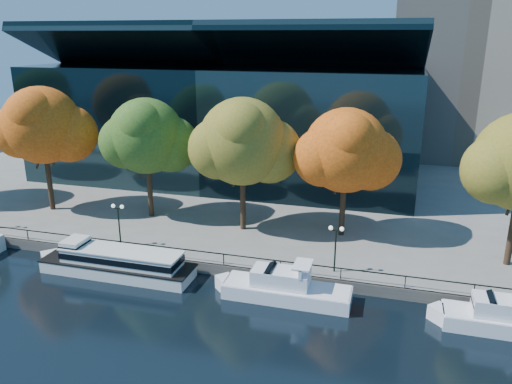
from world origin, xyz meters
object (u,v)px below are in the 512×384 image
(lamp_2, at_px, (336,238))
(tree_4, at_px, (347,152))
(tour_boat, at_px, (113,261))
(cruiser_far, at_px, (500,317))
(cruiser_near, at_px, (281,287))
(tree_3, at_px, (244,144))
(tree_1, at_px, (43,127))
(lamp_1, at_px, (118,215))
(tree_2, at_px, (148,138))

(lamp_2, bearing_deg, tree_4, 91.50)
(tour_boat, distance_m, cruiser_far, 30.69)
(cruiser_far, bearing_deg, cruiser_near, 179.64)
(tree_3, relative_size, lamp_2, 3.30)
(cruiser_far, height_order, tree_1, tree_1)
(tour_boat, height_order, lamp_2, lamp_2)
(lamp_2, bearing_deg, tree_1, 168.04)
(cruiser_near, distance_m, lamp_1, 17.08)
(tree_2, relative_size, lamp_2, 3.17)
(lamp_1, bearing_deg, tree_1, 151.21)
(lamp_2, bearing_deg, tour_boat, -168.86)
(tour_boat, bearing_deg, lamp_2, 11.14)
(tree_4, bearing_deg, lamp_2, -88.50)
(cruiser_far, distance_m, tree_3, 26.24)
(tree_2, bearing_deg, tree_4, 0.57)
(lamp_1, bearing_deg, cruiser_near, -13.22)
(cruiser_near, bearing_deg, tree_2, 145.37)
(tree_2, xyz_separation_m, lamp_1, (0.79, -8.00, -5.65))
(tour_boat, bearing_deg, tree_2, 100.79)
(tree_2, bearing_deg, cruiser_near, -34.63)
(tree_3, distance_m, tree_4, 9.86)
(tree_3, relative_size, lamp_1, 3.30)
(cruiser_far, height_order, tree_4, tree_4)
(tree_1, relative_size, tree_4, 1.10)
(tree_2, bearing_deg, tree_1, -174.63)
(cruiser_near, bearing_deg, lamp_1, 166.78)
(tour_boat, relative_size, tree_1, 1.08)
(tree_1, xyz_separation_m, tree_3, (22.56, 0.15, -0.54))
(tree_3, height_order, lamp_2, tree_3)
(cruiser_far, relative_size, lamp_1, 2.36)
(cruiser_near, height_order, tree_3, tree_3)
(lamp_1, bearing_deg, cruiser_far, -7.00)
(tour_boat, distance_m, lamp_2, 19.12)
(cruiser_far, xyz_separation_m, lamp_1, (-32.12, 3.94, 3.00))
(tree_2, bearing_deg, cruiser_far, -19.95)
(cruiser_far, bearing_deg, tree_1, 166.36)
(tour_boat, xyz_separation_m, tree_2, (-2.22, 11.66, 8.43))
(tree_1, distance_m, lamp_2, 33.88)
(cruiser_near, bearing_deg, tree_3, 120.29)
(tree_1, bearing_deg, tour_boat, -37.04)
(tree_4, bearing_deg, cruiser_far, -44.57)
(tree_3, xyz_separation_m, lamp_2, (9.99, -7.05, -5.86))
(tree_4, bearing_deg, lamp_1, -157.47)
(tree_4, relative_size, lamp_1, 3.11)
(tree_1, relative_size, lamp_1, 3.41)
(tree_4, bearing_deg, tree_1, -177.68)
(tree_4, distance_m, lamp_2, 9.80)
(tour_boat, relative_size, tree_2, 1.17)
(cruiser_far, bearing_deg, tour_boat, 179.47)
(tour_boat, distance_m, tree_4, 23.32)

